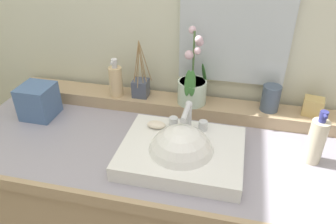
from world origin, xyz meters
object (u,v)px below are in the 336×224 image
Objects in this scene: sink_basin at (181,155)px; lotion_bottle at (316,141)px; reed_diffuser at (141,87)px; soap_bar at (156,125)px; soap_dispenser at (116,81)px; tumbler_cup at (271,98)px; trinket_box at (313,106)px; potted_plant at (192,87)px; tissue_box at (38,101)px.

lotion_bottle is (0.44, 0.10, 0.06)m from sink_basin.
reed_diffuser reaches higher than sink_basin.
soap_bar is 0.35× the size of lotion_bottle.
lotion_bottle is (0.78, -0.20, -0.04)m from soap_dispenser.
tumbler_cup is 0.43× the size of reed_diffuser.
trinket_box is at bearing 21.80° from soap_bar.
potted_plant is 0.31m from tumbler_cup.
potted_plant is 1.28× the size of reed_diffuser.
reed_diffuser is 1.79× the size of tissue_box.
soap_bar is at bearing -151.12° from tumbler_cup.
potted_plant is 1.91× the size of soap_dispenser.
soap_dispenser reaches higher than tumbler_cup.
tumbler_cup is 0.77× the size of tissue_box.
trinket_box is (0.47, 0.01, -0.04)m from potted_plant.
soap_dispenser is 0.84× the size of lotion_bottle.
soap_dispenser is at bearing -167.80° from trinket_box.
soap_bar is 0.51× the size of tissue_box.
tissue_box is at bearing 166.44° from sink_basin.
tissue_box is at bearing -156.63° from reed_diffuser.
tumbler_cup is 0.94m from tissue_box.
sink_basin is 2.50× the size of soap_dispenser.
lotion_bottle is at bearing 13.01° from sink_basin.
potted_plant reaches higher than tissue_box.
potted_plant is at bearing -177.91° from tumbler_cup.
soap_dispenser is 1.57× the size of tumbler_cup.
sink_basin reaches higher than trinket_box.
sink_basin is 1.67× the size of reed_diffuser.
soap_bar is 0.55m from lotion_bottle.
soap_dispenser is (-0.33, -0.01, -0.00)m from potted_plant.
potted_plant is (0.10, 0.21, 0.06)m from soap_bar.
tissue_box is (-0.39, -0.17, -0.03)m from reed_diffuser.
lotion_bottle is at bearing 0.12° from soap_bar.
potted_plant reaches higher than lotion_bottle.
potted_plant is at bearing -167.83° from trinket_box.
lotion_bottle is at bearing -18.02° from reed_diffuser.
trinket_box is (0.70, 0.01, -0.01)m from reed_diffuser.
lotion_bottle is (0.55, 0.00, 0.02)m from soap_bar.
lotion_bottle is (0.68, -0.22, -0.01)m from reed_diffuser.
soap_bar is at bearing -114.25° from potted_plant.
lotion_bottle is 1.07m from tissue_box.
tissue_box is (-0.29, -0.15, -0.05)m from soap_dispenser.
potted_plant reaches higher than tumbler_cup.
lotion_bottle is at bearing -14.53° from soap_dispenser.
soap_dispenser is at bearing 138.66° from soap_bar.
sink_basin is at bearing -166.99° from lotion_bottle.
soap_dispenser is at bearing 165.47° from lotion_bottle.
reed_diffuser is 0.43m from tissue_box.
reed_diffuser reaches higher than tumbler_cup.
tumbler_cup is 0.16m from trinket_box.
reed_diffuser reaches higher than lotion_bottle.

